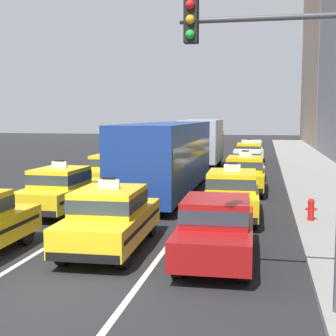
% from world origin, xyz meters
% --- Properties ---
extents(ground_plane, '(160.00, 160.00, 0.00)m').
position_xyz_m(ground_plane, '(0.00, 0.00, 0.00)').
color(ground_plane, '#232326').
extents(lane_stripe_left_center, '(0.14, 80.00, 0.01)m').
position_xyz_m(lane_stripe_left_center, '(-1.60, 20.00, 0.00)').
color(lane_stripe_left_center, silver).
rests_on(lane_stripe_left_center, ground).
extents(lane_stripe_center_right, '(0.14, 80.00, 0.01)m').
position_xyz_m(lane_stripe_center_right, '(1.60, 20.00, 0.00)').
color(lane_stripe_center_right, silver).
rests_on(lane_stripe_center_right, ground).
extents(sidewalk_curb, '(4.00, 90.00, 0.15)m').
position_xyz_m(sidewalk_curb, '(7.20, 15.00, 0.07)').
color(sidewalk_curb, gray).
rests_on(sidewalk_curb, ground).
extents(taxi_left_second, '(1.94, 4.61, 1.96)m').
position_xyz_m(taxi_left_second, '(-3.12, 7.69, 0.88)').
color(taxi_left_second, black).
rests_on(taxi_left_second, ground).
extents(taxi_left_third, '(1.87, 4.58, 1.96)m').
position_xyz_m(taxi_left_third, '(-3.15, 13.77, 0.88)').
color(taxi_left_third, black).
rests_on(taxi_left_third, ground).
extents(taxi_left_fourth, '(1.93, 4.60, 1.96)m').
position_xyz_m(taxi_left_fourth, '(-3.11, 19.52, 0.88)').
color(taxi_left_fourth, black).
rests_on(taxi_left_fourth, ground).
extents(taxi_left_fifth, '(1.94, 4.61, 1.96)m').
position_xyz_m(taxi_left_fifth, '(-3.13, 25.11, 0.88)').
color(taxi_left_fifth, black).
rests_on(taxi_left_fifth, ground).
extents(sedan_left_sixth, '(1.80, 4.31, 1.58)m').
position_xyz_m(sedan_left_sixth, '(-3.15, 31.50, 0.85)').
color(sedan_left_sixth, black).
rests_on(sedan_left_sixth, ground).
extents(taxi_center_nearest, '(1.95, 4.61, 1.96)m').
position_xyz_m(taxi_center_nearest, '(0.18, 3.36, 0.88)').
color(taxi_center_nearest, black).
rests_on(taxi_center_nearest, ground).
extents(bus_center_second, '(2.54, 11.20, 3.22)m').
position_xyz_m(bus_center_second, '(-0.12, 12.57, 1.82)').
color(bus_center_second, black).
rests_on(bus_center_second, ground).
extents(box_truck_center_third, '(2.32, 6.97, 3.27)m').
position_xyz_m(box_truck_center_third, '(0.14, 23.20, 1.78)').
color(box_truck_center_third, black).
rests_on(box_truck_center_third, ground).
extents(sedan_right_nearest, '(1.85, 4.34, 1.58)m').
position_xyz_m(sedan_right_nearest, '(3.04, 2.89, 0.85)').
color(sedan_right_nearest, black).
rests_on(sedan_right_nearest, ground).
extents(taxi_right_second, '(1.93, 4.61, 1.96)m').
position_xyz_m(taxi_right_second, '(3.08, 7.91, 0.88)').
color(taxi_right_second, black).
rests_on(taxi_right_second, ground).
extents(taxi_right_third, '(1.85, 4.57, 1.96)m').
position_xyz_m(taxi_right_third, '(3.29, 13.79, 0.88)').
color(taxi_right_third, black).
rests_on(taxi_right_third, ground).
extents(sedan_right_fourth, '(1.90, 4.36, 1.58)m').
position_xyz_m(sedan_right_fourth, '(3.18, 19.30, 0.85)').
color(sedan_right_fourth, black).
rests_on(sedan_right_fourth, ground).
extents(taxi_right_fifth, '(1.86, 4.58, 1.96)m').
position_xyz_m(taxi_right_fifth, '(3.12, 24.62, 0.88)').
color(taxi_right_fifth, black).
rests_on(taxi_right_fifth, ground).
extents(sedan_right_sixth, '(1.95, 4.37, 1.58)m').
position_xyz_m(sedan_right_sixth, '(3.12, 30.23, 0.85)').
color(sedan_right_sixth, black).
rests_on(sedan_right_sixth, ground).
extents(fire_hydrant, '(0.36, 0.22, 0.73)m').
position_xyz_m(fire_hydrant, '(5.68, 7.41, 0.55)').
color(fire_hydrant, red).
rests_on(fire_hydrant, sidewalk_curb).
extents(traffic_light_pole, '(2.87, 0.33, 5.58)m').
position_xyz_m(traffic_light_pole, '(4.49, -0.11, 3.82)').
color(traffic_light_pole, '#47474C').
rests_on(traffic_light_pole, ground).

